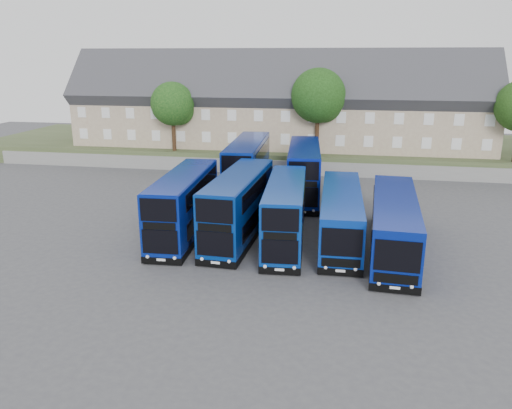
% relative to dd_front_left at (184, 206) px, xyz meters
% --- Properties ---
extents(ground, '(120.00, 120.00, 0.00)m').
position_rel_dd_front_left_xyz_m(ground, '(5.95, -3.60, -2.17)').
color(ground, '#434348').
rests_on(ground, ground).
extents(retaining_wall, '(70.00, 0.40, 1.50)m').
position_rel_dd_front_left_xyz_m(retaining_wall, '(5.95, 20.40, -1.42)').
color(retaining_wall, slate).
rests_on(retaining_wall, ground).
extents(earth_bank, '(80.00, 20.00, 2.00)m').
position_rel_dd_front_left_xyz_m(earth_bank, '(5.95, 30.40, -1.17)').
color(earth_bank, '#3E4C2B').
rests_on(earth_bank, ground).
extents(terrace_row, '(48.00, 10.40, 11.20)m').
position_rel_dd_front_left_xyz_m(terrace_row, '(2.96, 26.40, 4.43)').
color(terrace_row, tan).
rests_on(terrace_row, earth_bank).
extents(dd_front_left, '(3.06, 11.22, 4.42)m').
position_rel_dd_front_left_xyz_m(dd_front_left, '(0.00, 0.00, 0.00)').
color(dd_front_left, navy).
rests_on(dd_front_left, ground).
extents(dd_front_mid, '(3.13, 11.45, 4.51)m').
position_rel_dd_front_left_xyz_m(dd_front_mid, '(3.89, 0.26, 0.04)').
color(dd_front_mid, navy).
rests_on(dd_front_mid, ground).
extents(dd_front_right, '(3.11, 10.85, 4.26)m').
position_rel_dd_front_left_xyz_m(dd_front_right, '(7.22, -0.40, -0.08)').
color(dd_front_right, '#083295').
rests_on(dd_front_right, ground).
extents(dd_rear_left, '(3.28, 12.22, 4.82)m').
position_rel_dd_front_left_xyz_m(dd_rear_left, '(2.18, 12.27, 0.20)').
color(dd_rear_left, navy).
rests_on(dd_rear_left, ground).
extents(dd_rear_right, '(3.56, 11.87, 4.65)m').
position_rel_dd_front_left_xyz_m(dd_rear_right, '(7.47, 11.45, 0.12)').
color(dd_rear_right, navy).
rests_on(dd_rear_right, ground).
extents(coach_east_a, '(2.90, 12.68, 3.45)m').
position_rel_dd_front_left_xyz_m(coach_east_a, '(10.90, 1.01, -0.48)').
color(coach_east_a, '#08309F').
rests_on(coach_east_a, ground).
extents(coach_east_b, '(3.50, 13.16, 3.56)m').
position_rel_dd_front_left_xyz_m(coach_east_b, '(14.31, -0.52, -0.42)').
color(coach_east_b, navy).
rests_on(coach_east_b, ground).
extents(tree_west, '(4.80, 4.80, 7.65)m').
position_rel_dd_front_left_xyz_m(tree_west, '(-7.90, 21.50, 4.88)').
color(tree_west, '#382314').
rests_on(tree_west, earth_bank).
extents(tree_mid, '(5.76, 5.76, 9.18)m').
position_rel_dd_front_left_xyz_m(tree_mid, '(8.10, 22.00, 5.90)').
color(tree_mid, '#382314').
rests_on(tree_mid, earth_bank).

